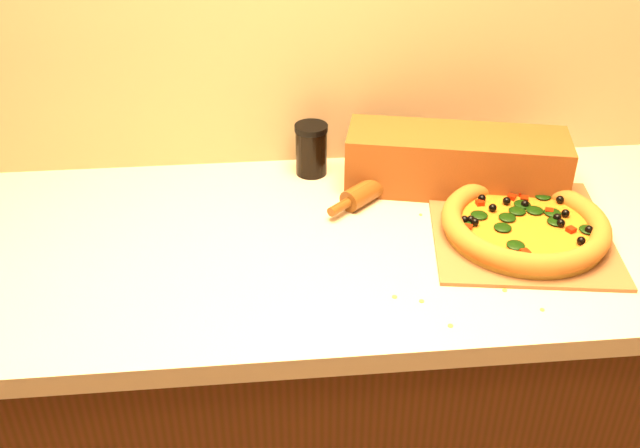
{
  "coord_description": "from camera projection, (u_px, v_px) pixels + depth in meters",
  "views": [
    {
      "loc": [
        -0.14,
        0.28,
        1.66
      ],
      "look_at": [
        -0.03,
        1.38,
        0.96
      ],
      "focal_mm": 40.0,
      "sensor_mm": 36.0,
      "label": 1
    }
  ],
  "objects": [
    {
      "name": "cabinet",
      "position": [
        332.0,
        406.0,
        1.64
      ],
      "size": [
        2.8,
        0.65,
        0.86
      ],
      "primitive_type": "cube",
      "color": "#4A2A0F",
      "rests_on": "ground"
    },
    {
      "name": "countertop",
      "position": [
        334.0,
        244.0,
        1.4
      ],
      "size": [
        2.84,
        0.68,
        0.04
      ],
      "primitive_type": "cube",
      "color": "beige",
      "rests_on": "cabinet"
    },
    {
      "name": "pizza_peel",
      "position": [
        518.0,
        225.0,
        1.41
      ],
      "size": [
        0.39,
        0.53,
        0.01
      ],
      "rotation": [
        0.0,
        0.0,
        -0.16
      ],
      "color": "brown",
      "rests_on": "countertop"
    },
    {
      "name": "pizza",
      "position": [
        525.0,
        224.0,
        1.37
      ],
      "size": [
        0.32,
        0.32,
        0.05
      ],
      "color": "#B2852C",
      "rests_on": "pizza_peel"
    },
    {
      "name": "pepper_grinder",
      "position": [
        537.0,
        169.0,
        1.51
      ],
      "size": [
        0.06,
        0.06,
        0.12
      ],
      "color": "black",
      "rests_on": "countertop"
    },
    {
      "name": "rolling_pin",
      "position": [
        383.0,
        182.0,
        1.52
      ],
      "size": [
        0.26,
        0.24,
        0.05
      ],
      "rotation": [
        0.0,
        0.0,
        0.74
      ],
      "color": "#542F0E",
      "rests_on": "countertop"
    },
    {
      "name": "bread_bag",
      "position": [
        456.0,
        161.0,
        1.51
      ],
      "size": [
        0.48,
        0.25,
        0.13
      ],
      "primitive_type": "cube",
      "rotation": [
        0.0,
        0.0,
        -0.23
      ],
      "color": "brown",
      "rests_on": "countertop"
    },
    {
      "name": "dark_jar",
      "position": [
        311.0,
        149.0,
        1.57
      ],
      "size": [
        0.07,
        0.07,
        0.12
      ],
      "color": "black",
      "rests_on": "countertop"
    }
  ]
}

